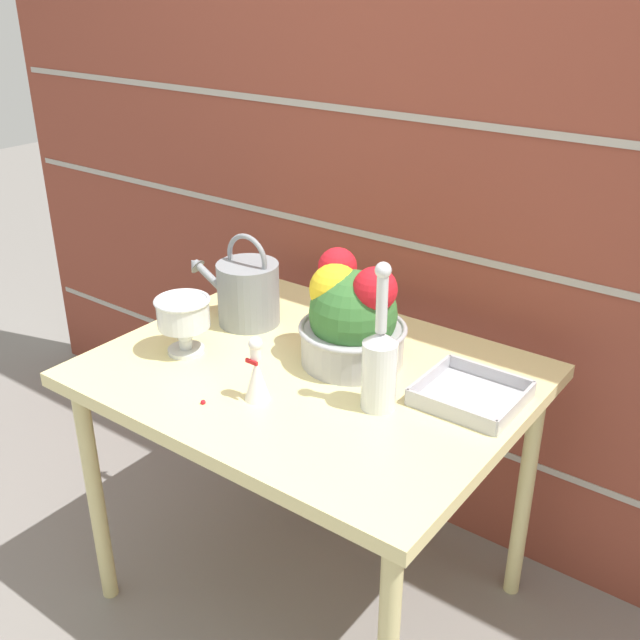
% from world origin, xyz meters
% --- Properties ---
extents(ground_plane, '(12.00, 12.00, 0.00)m').
position_xyz_m(ground_plane, '(0.00, 0.00, 0.00)').
color(ground_plane, gray).
extents(brick_wall, '(3.60, 0.08, 2.20)m').
position_xyz_m(brick_wall, '(0.00, 0.55, 1.10)').
color(brick_wall, brown).
rests_on(brick_wall, ground_plane).
extents(patio_table, '(1.05, 0.83, 0.74)m').
position_xyz_m(patio_table, '(0.00, 0.00, 0.67)').
color(patio_table, beige).
rests_on(patio_table, ground_plane).
extents(watering_can, '(0.32, 0.17, 0.26)m').
position_xyz_m(watering_can, '(-0.31, 0.12, 0.83)').
color(watering_can, gray).
rests_on(watering_can, patio_table).
extents(crystal_pedestal_bowl, '(0.14, 0.14, 0.15)m').
position_xyz_m(crystal_pedestal_bowl, '(-0.31, -0.12, 0.84)').
color(crystal_pedestal_bowl, silver).
rests_on(crystal_pedestal_bowl, patio_table).
extents(flower_planter, '(0.27, 0.27, 0.28)m').
position_xyz_m(flower_planter, '(0.06, 0.10, 0.86)').
color(flower_planter, '#ADADB2').
rests_on(flower_planter, patio_table).
extents(glass_decanter, '(0.08, 0.08, 0.35)m').
position_xyz_m(glass_decanter, '(0.23, -0.05, 0.85)').
color(glass_decanter, silver).
rests_on(glass_decanter, patio_table).
extents(figurine_vase, '(0.06, 0.06, 0.16)m').
position_xyz_m(figurine_vase, '(-0.01, -0.18, 0.81)').
color(figurine_vase, white).
rests_on(figurine_vase, patio_table).
extents(wire_tray, '(0.23, 0.22, 0.04)m').
position_xyz_m(wire_tray, '(0.39, 0.10, 0.75)').
color(wire_tray, '#B7B7BC').
rests_on(wire_tray, patio_table).
extents(fallen_petal, '(0.01, 0.01, 0.01)m').
position_xyz_m(fallen_petal, '(-0.10, -0.28, 0.74)').
color(fallen_petal, red).
rests_on(fallen_petal, patio_table).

